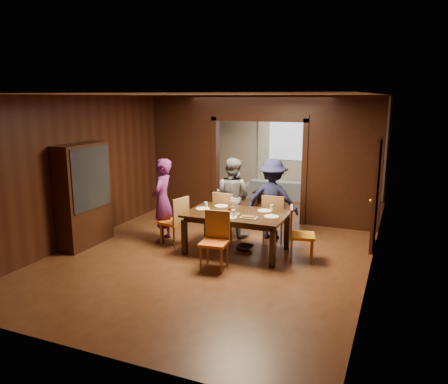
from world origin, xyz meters
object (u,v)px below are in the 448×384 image
at_px(person_purple, 162,200).
at_px(chair_left, 174,221).
at_px(chair_far_l, 227,214).
at_px(chair_near, 214,241).
at_px(coffee_table, 269,199).
at_px(person_grey, 232,197).
at_px(sofa, 278,189).
at_px(chair_right, 302,234).
at_px(hutch, 84,195).
at_px(dining_table, 237,232).
at_px(chair_far_r, 275,218).
at_px(person_navy, 272,199).

distance_m(person_purple, chair_left, 0.49).
distance_m(person_purple, chair_far_l, 1.36).
bearing_deg(chair_near, coffee_table, 89.06).
xyz_separation_m(person_grey, sofa, (-0.04, 3.67, -0.54)).
relative_size(person_grey, chair_right, 1.69).
xyz_separation_m(person_grey, hutch, (-2.43, -1.68, 0.18)).
bearing_deg(dining_table, sofa, 96.09).
bearing_deg(dining_table, person_grey, 116.04).
height_order(chair_far_r, chair_near, same).
bearing_deg(chair_far_r, hutch, 22.14).
bearing_deg(chair_far_l, chair_far_r, -169.21).
xyz_separation_m(person_purple, hutch, (-1.27, -0.80, 0.16)).
bearing_deg(chair_left, dining_table, 107.83).
relative_size(chair_far_l, chair_near, 1.00).
relative_size(person_grey, sofa, 0.86).
bearing_deg(chair_far_r, chair_far_l, 2.89).
bearing_deg(hutch, dining_table, 14.57).
distance_m(chair_far_r, hutch, 3.78).
bearing_deg(coffee_table, chair_near, -84.96).
height_order(sofa, chair_far_r, chair_far_r).
relative_size(dining_table, chair_left, 1.90).
bearing_deg(dining_table, person_navy, 70.42).
height_order(chair_right, chair_near, same).
relative_size(person_grey, chair_left, 1.69).
xyz_separation_m(sofa, chair_near, (0.43, -5.51, 0.21)).
bearing_deg(person_grey, hutch, 45.02).
xyz_separation_m(coffee_table, hutch, (-2.42, -4.39, 0.80)).
bearing_deg(sofa, person_navy, 100.64).
bearing_deg(person_purple, sofa, 156.61).
relative_size(person_purple, person_navy, 1.02).
bearing_deg(chair_far_l, person_grey, -108.25).
xyz_separation_m(person_grey, chair_far_l, (-0.06, -0.15, -0.34)).
height_order(person_navy, chair_near, person_navy).
xyz_separation_m(person_grey, dining_table, (0.45, -0.93, -0.44)).
distance_m(coffee_table, chair_far_l, 2.87).
distance_m(dining_table, chair_near, 0.92).
xyz_separation_m(coffee_table, chair_right, (1.68, -3.58, 0.28)).
distance_m(person_grey, hutch, 2.96).
bearing_deg(chair_far_l, sofa, -86.54).
relative_size(sofa, chair_far_l, 1.97).
height_order(person_navy, hutch, hutch).
bearing_deg(hutch, sofa, 65.90).
distance_m(person_navy, chair_right, 1.35).
relative_size(dining_table, chair_far_l, 1.90).
bearing_deg(coffee_table, dining_table, -82.78).
distance_m(person_navy, chair_left, 2.04).
bearing_deg(coffee_table, sofa, 91.76).
bearing_deg(dining_table, chair_far_l, 123.31).
distance_m(person_navy, chair_far_r, 0.38).
bearing_deg(person_navy, chair_near, 74.26).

